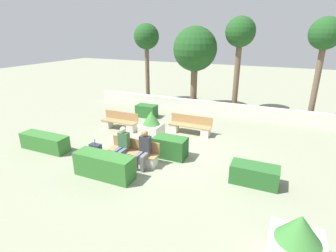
% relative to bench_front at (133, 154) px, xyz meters
% --- Properties ---
extents(ground_plane, '(60.00, 60.00, 0.00)m').
position_rel_bench_front_xyz_m(ground_plane, '(0.83, 1.25, -0.32)').
color(ground_plane, gray).
extents(perimeter_wall, '(14.66, 0.30, 0.69)m').
position_rel_bench_front_xyz_m(perimeter_wall, '(0.83, 7.05, 0.03)').
color(perimeter_wall, beige).
rests_on(perimeter_wall, ground_plane).
extents(bench_front, '(1.90, 0.48, 0.83)m').
position_rel_bench_front_xyz_m(bench_front, '(0.00, 0.00, 0.00)').
color(bench_front, '#A37A4C').
rests_on(bench_front, ground_plane).
extents(bench_left_side, '(1.82, 0.48, 0.83)m').
position_rel_bench_front_xyz_m(bench_left_side, '(-2.38, 2.67, -0.00)').
color(bench_left_side, '#A37A4C').
rests_on(bench_left_side, ground_plane).
extents(bench_right_side, '(1.99, 0.49, 0.83)m').
position_rel_bench_front_xyz_m(bench_right_side, '(0.90, 3.50, 0.00)').
color(bench_right_side, '#A37A4C').
rests_on(bench_right_side, ground_plane).
extents(person_seated_man, '(0.38, 0.64, 1.33)m').
position_rel_bench_front_xyz_m(person_seated_man, '(0.51, -0.14, 0.41)').
color(person_seated_man, slate).
rests_on(person_seated_man, ground_plane).
extents(person_seated_woman, '(0.38, 0.64, 1.32)m').
position_rel_bench_front_xyz_m(person_seated_woman, '(-0.36, -0.14, 0.40)').
color(person_seated_woman, '#515B70').
rests_on(person_seated_woman, ground_plane).
extents(hedge_block_near_left, '(1.43, 0.68, 0.61)m').
position_rel_bench_front_xyz_m(hedge_block_near_left, '(4.14, 0.31, -0.02)').
color(hedge_block_near_left, '#286028').
rests_on(hedge_block_near_left, ground_plane).
extents(hedge_block_near_right, '(2.06, 0.62, 0.64)m').
position_rel_bench_front_xyz_m(hedge_block_near_right, '(-3.79, -0.50, -0.00)').
color(hedge_block_near_right, '#33702D').
rests_on(hedge_block_near_right, ground_plane).
extents(hedge_block_mid_left, '(1.10, 0.66, 0.67)m').
position_rel_bench_front_xyz_m(hedge_block_mid_left, '(-2.14, 4.95, 0.02)').
color(hedge_block_mid_left, '#286028').
rests_on(hedge_block_mid_left, ground_plane).
extents(hedge_block_mid_right, '(2.00, 0.64, 0.78)m').
position_rel_bench_front_xyz_m(hedge_block_mid_right, '(-0.34, -1.24, 0.07)').
color(hedge_block_mid_right, '#33702D').
rests_on(hedge_block_mid_right, ground_plane).
extents(hedge_block_far_left, '(1.21, 0.70, 0.76)m').
position_rel_bench_front_xyz_m(hedge_block_far_left, '(1.03, 0.96, 0.06)').
color(hedge_block_far_left, '#235623').
rests_on(hedge_block_far_left, ground_plane).
extents(planter_corner_left, '(1.03, 1.03, 1.25)m').
position_rel_bench_front_xyz_m(planter_corner_left, '(5.24, -2.61, 0.25)').
color(planter_corner_left, beige).
rests_on(planter_corner_left, ground_plane).
extents(planter_corner_right, '(0.89, 0.89, 1.28)m').
position_rel_bench_front_xyz_m(planter_corner_right, '(-0.39, 2.17, 0.28)').
color(planter_corner_right, beige).
rests_on(planter_corner_right, ground_plane).
extents(suitcase, '(0.43, 0.23, 0.75)m').
position_rel_bench_front_xyz_m(suitcase, '(-1.46, -0.27, -0.04)').
color(suitcase, '#282D42').
rests_on(suitcase, ground_plane).
extents(tree_leftmost, '(1.59, 1.59, 4.97)m').
position_rel_bench_front_xyz_m(tree_leftmost, '(-3.73, 8.09, 3.71)').
color(tree_leftmost, brown).
rests_on(tree_leftmost, ground_plane).
extents(tree_center_left, '(2.55, 2.55, 4.79)m').
position_rel_bench_front_xyz_m(tree_center_left, '(-0.41, 7.82, 3.14)').
color(tree_center_left, brown).
rests_on(tree_center_left, ground_plane).
extents(tree_center_right, '(1.64, 1.64, 5.28)m').
position_rel_bench_front_xyz_m(tree_center_right, '(2.04, 8.17, 3.93)').
color(tree_center_right, brown).
rests_on(tree_center_right, ground_plane).
extents(tree_rightmost, '(1.54, 1.54, 5.15)m').
position_rel_bench_front_xyz_m(tree_rightmost, '(6.07, 7.86, 3.86)').
color(tree_rightmost, brown).
rests_on(tree_rightmost, ground_plane).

